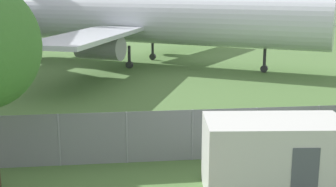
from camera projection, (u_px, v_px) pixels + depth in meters
perimeter_fence at (127, 138)px, 17.89m from camera, size 56.07×0.07×2.04m
airplane at (152, 20)px, 39.30m from camera, size 34.29×27.50×11.66m
portable_cabin at (274, 156)px, 15.31m from camera, size 4.72×2.72×2.49m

